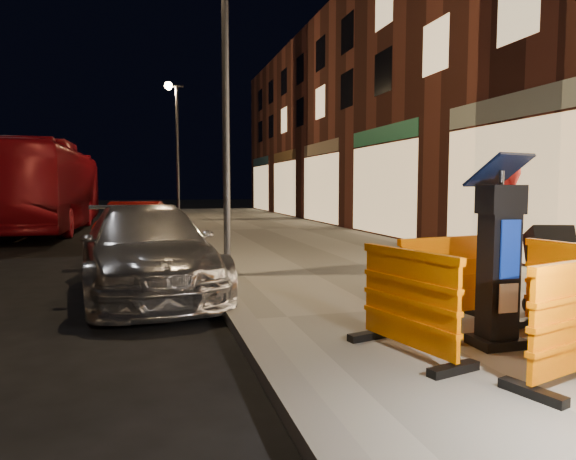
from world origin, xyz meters
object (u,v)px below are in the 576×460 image
object	(u,v)px
barrier_front	(576,322)
car_red	(135,248)
car_silver	(148,293)
barrier_kerbside	(409,303)
bus_doubledecker	(46,231)
barrier_back	(443,279)
man	(501,233)
stroller	(565,274)
parking_kiosk	(499,257)

from	to	relation	value
barrier_front	car_red	bearing A→B (deg)	90.75
car_silver	car_red	size ratio (longest dim) A/B	1.23
barrier_kerbside	bus_doubledecker	world-z (taller)	bus_doubledecker
barrier_back	car_silver	distance (m)	4.68
barrier_kerbside	car_silver	size ratio (longest dim) A/B	0.26
barrier_kerbside	car_silver	bearing A→B (deg)	15.02
man	car_red	bearing A→B (deg)	-111.40
stroller	man	bearing A→B (deg)	122.28
barrier_front	barrier_back	distance (m)	1.90
barrier_kerbside	car_red	distance (m)	10.82
bus_doubledecker	man	bearing A→B (deg)	-61.49
car_red	barrier_kerbside	bearing A→B (deg)	-67.16
car_silver	stroller	xyz separation A→B (m)	(4.73, -3.53, 0.68)
barrier_front	parking_kiosk	bearing A→B (deg)	73.06
parking_kiosk	barrier_kerbside	distance (m)	1.03
car_silver	man	world-z (taller)	man
barrier_front	bus_doubledecker	distance (m)	19.26
barrier_front	bus_doubledecker	bearing A→B (deg)	94.51
barrier_kerbside	man	distance (m)	2.75
bus_doubledecker	stroller	world-z (taller)	bus_doubledecker
parking_kiosk	car_red	size ratio (longest dim) A/B	0.45
barrier_back	barrier_kerbside	xyz separation A→B (m)	(-0.95, -0.95, 0.00)
car_silver	car_red	bearing A→B (deg)	86.59
barrier_front	car_red	distance (m)	11.99
bus_doubledecker	stroller	size ratio (longest dim) A/B	11.07
car_red	car_silver	bearing A→B (deg)	-78.33
car_red	stroller	world-z (taller)	stroller
barrier_back	man	size ratio (longest dim) A/B	0.67
car_red	parking_kiosk	bearing A→B (deg)	-62.39
barrier_kerbside	parking_kiosk	bearing A→B (deg)	-103.94
barrier_front	barrier_back	xyz separation A→B (m)	(0.00, 1.90, 0.00)
barrier_back	car_red	distance (m)	10.20
barrier_back	car_red	size ratio (longest dim) A/B	0.32
bus_doubledecker	barrier_front	bearing A→B (deg)	-68.36
parking_kiosk	car_red	xyz separation A→B (m)	(-3.64, 10.46, -1.03)
parking_kiosk	stroller	bearing A→B (deg)	13.45
parking_kiosk	barrier_back	size ratio (longest dim) A/B	1.40
barrier_front	bus_doubledecker	size ratio (longest dim) A/B	0.11
barrier_back	stroller	xyz separation A→B (m)	(1.45, -0.26, 0.04)
barrier_back	car_silver	world-z (taller)	barrier_back
bus_doubledecker	man	xyz separation A→B (m)	(8.29, -15.38, 1.09)
parking_kiosk	man	size ratio (longest dim) A/B	0.93
barrier_front	car_red	size ratio (longest dim) A/B	0.32
barrier_front	car_silver	distance (m)	6.16
bus_doubledecker	stroller	distance (m)	18.37
barrier_back	car_red	bearing A→B (deg)	102.01
barrier_kerbside	barrier_back	bearing A→B (deg)	-58.94
car_silver	barrier_back	bearing A→B (deg)	-51.54
car_silver	bus_doubledecker	bearing A→B (deg)	99.74
barrier_back	stroller	bearing A→B (deg)	-19.22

